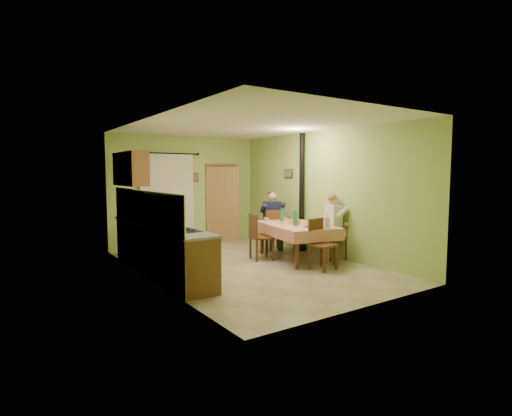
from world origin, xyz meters
TOP-DOWN VIEW (x-y plane):
  - floor at (0.00, 0.00)m, footprint 4.00×6.00m
  - room_shell at (0.00, 0.00)m, footprint 4.04×6.04m
  - kitchen_run at (-1.71, 0.40)m, footprint 0.64×3.64m
  - upper_cabinets at (-1.82, 1.70)m, footprint 0.35×1.40m
  - curtain at (-0.55, 2.90)m, footprint 1.70×0.07m
  - doorway at (1.03, 2.88)m, footprint 0.96×0.44m
  - dining_table at (1.20, -0.04)m, footprint 1.49×2.11m
  - tableware at (1.20, -0.14)m, footprint 0.68×1.67m
  - chair_far at (1.35, 1.02)m, footprint 0.55×0.55m
  - chair_near at (1.01, -1.07)m, footprint 0.47×0.47m
  - chair_right at (1.88, -0.53)m, footprint 0.54×0.54m
  - chair_left at (0.53, 0.33)m, footprint 0.52×0.52m
  - man_far at (1.36, 1.03)m, footprint 0.65×0.58m
  - man_right at (1.87, -0.53)m, footprint 0.54×0.63m
  - stove_flue at (1.90, 0.60)m, footprint 0.24×0.24m
  - picture_back at (0.25, 2.97)m, footprint 0.19×0.03m
  - picture_right at (1.97, 1.20)m, footprint 0.03×0.31m

SIDE VIEW (x-z plane):
  - floor at x=0.00m, z-range -0.01..0.01m
  - chair_near at x=1.01m, z-range -0.20..0.78m
  - chair_far at x=1.35m, z-range -0.21..0.79m
  - chair_left at x=0.53m, z-range -0.21..0.79m
  - chair_right at x=1.88m, z-range -0.22..0.80m
  - dining_table at x=1.20m, z-range 0.00..0.76m
  - kitchen_run at x=-1.71m, z-range -0.30..1.26m
  - tableware at x=1.20m, z-range 0.66..0.99m
  - man_far at x=1.36m, z-range 0.18..1.57m
  - man_right at x=1.87m, z-range 0.18..1.57m
  - stove_flue at x=1.90m, z-range -0.38..2.42m
  - doorway at x=1.03m, z-range -0.02..2.13m
  - curtain at x=-0.55m, z-range 0.15..2.37m
  - picture_back at x=0.25m, z-range 1.64..1.86m
  - room_shell at x=0.00m, z-range 0.41..3.23m
  - picture_right at x=1.97m, z-range 1.75..1.96m
  - upper_cabinets at x=-1.82m, z-range 1.60..2.30m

